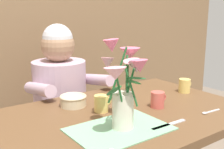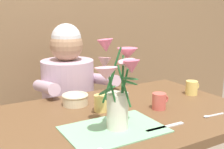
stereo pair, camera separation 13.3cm
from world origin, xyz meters
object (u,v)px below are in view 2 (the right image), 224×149
Objects in this scene: seated_person at (69,110)px; flower_vase at (118,83)px; dinner_knife at (165,127)px; tea_cup at (192,88)px; ceramic_bowl at (75,99)px; coffee_cup at (159,101)px; ceramic_mug at (101,103)px.

seated_person is 0.85m from flower_vase.
seated_person is 5.97× the size of dinner_knife.
ceramic_bowl is at bearing 165.37° from tea_cup.
ceramic_bowl reaches higher than dinner_knife.
coffee_cup is at bearing 58.45° from dinner_knife.
ceramic_bowl is (-0.12, -0.40, 0.21)m from seated_person.
dinner_knife is 0.34m from ceramic_mug.
tea_cup is at bearing 16.72° from coffee_cup.
tea_cup is at bearing -2.06° from ceramic_mug.
flower_vase is at bearing -91.59° from seated_person.
coffee_cup is (0.30, 0.10, -0.15)m from flower_vase.
coffee_cup is (0.33, -0.27, 0.01)m from ceramic_bowl.
dinner_knife is 0.53m from tea_cup.
flower_vase is 4.00× the size of tea_cup.
dinner_knife is at bearing -65.21° from ceramic_bowl.
tea_cup is (0.62, 0.20, -0.15)m from flower_vase.
dinner_knife is 2.04× the size of ceramic_mug.
coffee_cup is at bearing -24.03° from ceramic_mug.
tea_cup is at bearing 34.27° from dinner_knife.
flower_vase is 2.73× the size of ceramic_bowl.
flower_vase is 4.00× the size of ceramic_mug.
ceramic_mug is 1.00× the size of tea_cup.
flower_vase reaches higher than ceramic_bowl.
dinner_knife is 2.04× the size of coffee_cup.
flower_vase is at bearing -160.96° from coffee_cup.
dinner_knife is at bearing -122.87° from coffee_cup.
ceramic_mug is at bearing -90.05° from seated_person.
ceramic_bowl is 0.50m from dinner_knife.
seated_person reaches higher than flower_vase.
tea_cup is (0.65, -0.17, 0.01)m from ceramic_bowl.
ceramic_mug and tea_cup have the same top height.
seated_person is 8.35× the size of ceramic_bowl.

